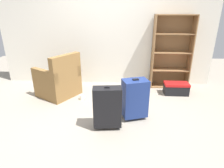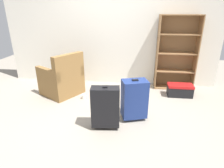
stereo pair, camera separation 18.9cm
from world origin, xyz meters
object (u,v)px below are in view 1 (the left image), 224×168
object	(u,v)px
bookshelf	(171,52)
suitcase_navy_blue	(135,98)
suitcase_black	(107,107)
mug	(82,97)
storage_box	(176,88)
armchair	(59,81)

from	to	relation	value
bookshelf	suitcase_navy_blue	bearing A→B (deg)	-120.32
bookshelf	suitcase_black	bearing A→B (deg)	-125.57
mug	storage_box	xyz separation A→B (m)	(1.96, 0.38, 0.09)
mug	storage_box	bearing A→B (deg)	10.88
suitcase_navy_blue	bookshelf	bearing A→B (deg)	59.68
bookshelf	suitcase_black	size ratio (longest dim) A/B	2.36
suitcase_black	suitcase_navy_blue	xyz separation A→B (m)	(0.42, 0.31, 0.00)
mug	suitcase_black	xyz separation A→B (m)	(0.59, -0.94, 0.31)
bookshelf	suitcase_black	world-z (taller)	bookshelf
armchair	suitcase_navy_blue	world-z (taller)	armchair
suitcase_black	suitcase_navy_blue	distance (m)	0.52
bookshelf	suitcase_black	xyz separation A→B (m)	(-1.31, -1.83, -0.45)
bookshelf	storage_box	xyz separation A→B (m)	(0.06, -0.50, -0.67)
suitcase_black	storage_box	bearing A→B (deg)	43.98
suitcase_black	armchair	bearing A→B (deg)	133.87
bookshelf	mug	bearing A→B (deg)	-155.11
mug	bookshelf	bearing A→B (deg)	24.89
bookshelf	armchair	xyz separation A→B (m)	(-2.40, -0.69, -0.49)
armchair	mug	world-z (taller)	armchair
mug	storage_box	distance (m)	2.00
storage_box	suitcase_navy_blue	distance (m)	1.40
mug	suitcase_black	bearing A→B (deg)	-57.84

